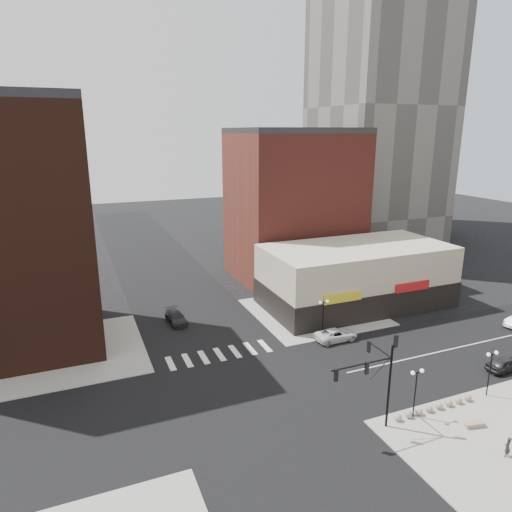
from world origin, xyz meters
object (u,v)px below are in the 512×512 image
traffic_signal (377,370)px  stone_bench (474,424)px  pedestrian (508,447)px  street_lamp_ne (324,309)px  white_suv (336,335)px  dark_sedan_east (506,363)px  street_lamp_se_b (491,362)px  street_lamp_se_a (416,381)px  dark_sedan_north (176,317)px

traffic_signal → stone_bench: traffic_signal is taller
pedestrian → stone_bench: pedestrian is taller
street_lamp_ne → white_suv: size_ratio=0.87×
dark_sedan_east → pedestrian: (-10.55, -8.89, 0.18)m
dark_sedan_east → stone_bench: (-9.98, -5.55, -0.39)m
white_suv → dark_sedan_east: dark_sedan_east is taller
traffic_signal → pedestrian: (6.68, -6.39, -4.08)m
traffic_signal → dark_sedan_east: size_ratio=1.87×
dark_sedan_east → stone_bench: dark_sedan_east is taller
white_suv → stone_bench: size_ratio=2.85×
traffic_signal → street_lamp_ne: (4.76, 15.83, -1.67)m
street_lamp_se_b → dark_sedan_east: size_ratio=1.00×
traffic_signal → street_lamp_se_a: size_ratio=1.87×
street_lamp_ne → dark_sedan_north: 17.74m
street_lamp_se_a → dark_sedan_north: street_lamp_se_a is taller
white_suv → dark_sedan_north: 19.08m
street_lamp_se_a → dark_sedan_north: (-13.42, 25.99, -2.62)m
street_lamp_se_a → street_lamp_ne: 16.03m
street_lamp_ne → dark_sedan_north: size_ratio=0.90×
white_suv → dark_sedan_north: (-15.24, 11.49, -0.00)m
traffic_signal → pedestrian: traffic_signal is taller
street_lamp_se_b → pedestrian: (-5.09, -6.22, -2.41)m
street_lamp_se_a → white_suv: bearing=82.9°
dark_sedan_east → street_lamp_ne: bearing=41.8°
white_suv → pedestrian: (1.10, -20.72, 0.22)m
street_lamp_se_a → dark_sedan_east: bearing=11.2°
street_lamp_se_a → pedestrian: (2.91, -6.22, -2.41)m
white_suv → stone_bench: bearing=-174.7°
street_lamp_ne → dark_sedan_east: 18.43m
pedestrian → stone_bench: (0.56, 3.34, -0.56)m
dark_sedan_north → pedestrian: size_ratio=3.01×
traffic_signal → white_suv: 15.97m
street_lamp_ne → traffic_signal: bearing=-106.7°
dark_sedan_north → stone_bench: size_ratio=2.73×
street_lamp_se_b → dark_sedan_east: bearing=26.0°
street_lamp_ne → dark_sedan_east: bearing=-46.9°
street_lamp_se_b → white_suv: bearing=113.1°
street_lamp_se_b → pedestrian: size_ratio=2.72×
traffic_signal → stone_bench: 9.13m
street_lamp_se_b → street_lamp_se_a: bearing=180.0°
dark_sedan_north → traffic_signal: bearing=-73.2°
street_lamp_se_b → dark_sedan_north: size_ratio=0.90×
traffic_signal → street_lamp_ne: size_ratio=1.87×
street_lamp_se_a → street_lamp_se_b: 8.00m
dark_sedan_east → dark_sedan_north: size_ratio=0.90×
traffic_signal → street_lamp_ne: 16.62m
white_suv → pedestrian: size_ratio=3.14×
street_lamp_se_b → pedestrian: 8.39m
white_suv → dark_sedan_north: same height
street_lamp_se_b → dark_sedan_east: (5.46, 2.67, -2.58)m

